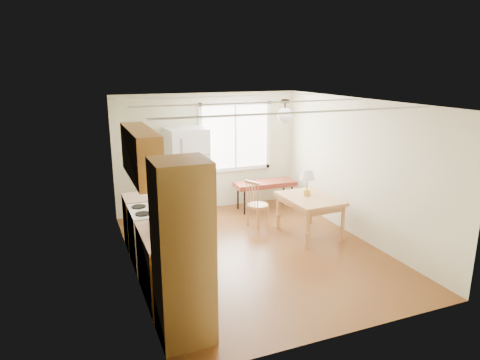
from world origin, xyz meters
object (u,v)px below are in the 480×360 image
bench (265,185)px  dining_table (310,202)px  chair (255,201)px  refrigerator (187,173)px

bench → dining_table: size_ratio=1.13×
dining_table → chair: 1.07m
chair → refrigerator: bearing=111.9°
refrigerator → dining_table: refrigerator is taller
chair → dining_table: bearing=-66.0°
refrigerator → dining_table: size_ratio=1.55×
refrigerator → bench: refrigerator is taller
bench → dining_table: dining_table is taller
refrigerator → chair: refrigerator is taller
refrigerator → chair: (1.04, -1.06, -0.40)m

